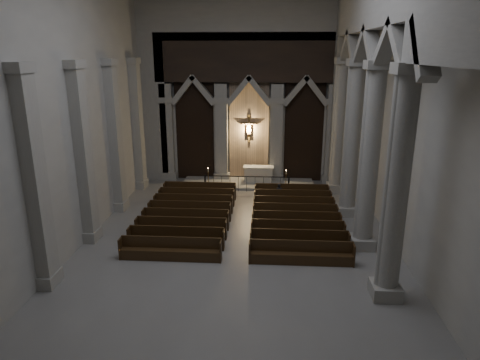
% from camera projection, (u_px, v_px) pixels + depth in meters
% --- Properties ---
extents(room, '(24.00, 24.10, 12.00)m').
position_uv_depth(room, '(235.00, 72.00, 15.73)').
color(room, gray).
rests_on(room, ground).
extents(sanctuary_wall, '(14.00, 0.77, 12.00)m').
position_uv_depth(sanctuary_wall, '(249.00, 80.00, 27.04)').
color(sanctuary_wall, '#A4A299').
rests_on(sanctuary_wall, ground).
extents(right_arcade, '(1.00, 24.00, 12.00)m').
position_uv_depth(right_arcade, '(379.00, 65.00, 16.58)').
color(right_arcade, '#A4A299').
rests_on(right_arcade, ground).
extents(left_pilasters, '(0.60, 13.00, 8.03)m').
position_uv_depth(left_pilasters, '(101.00, 148.00, 20.56)').
color(left_pilasters, '#A4A299').
rests_on(left_pilasters, ground).
extents(sanctuary_step, '(8.50, 2.60, 0.15)m').
position_uv_depth(sanctuary_step, '(248.00, 183.00, 28.02)').
color(sanctuary_step, '#A4A299').
rests_on(sanctuary_step, ground).
extents(altar, '(1.99, 0.80, 1.01)m').
position_uv_depth(altar, '(258.00, 174.00, 28.07)').
color(altar, beige).
rests_on(altar, sanctuary_step).
extents(altar_rail, '(5.26, 0.09, 1.03)m').
position_uv_depth(altar_rail, '(247.00, 181.00, 26.38)').
color(altar_rail, black).
rests_on(altar_rail, ground).
extents(candle_stand_left, '(0.25, 0.25, 1.50)m').
position_uv_depth(candle_stand_left, '(208.00, 185.00, 26.55)').
color(candle_stand_left, '#A57C32').
rests_on(candle_stand_left, ground).
extents(candle_stand_right, '(0.25, 0.25, 1.48)m').
position_uv_depth(candle_stand_right, '(286.00, 187.00, 26.17)').
color(candle_stand_right, '#A57C32').
rests_on(candle_stand_right, ground).
extents(pews, '(9.67, 8.29, 0.95)m').
position_uv_depth(pews, '(241.00, 219.00, 21.39)').
color(pews, black).
rests_on(pews, ground).
extents(worshipper, '(0.44, 0.31, 1.15)m').
position_uv_depth(worshipper, '(279.00, 193.00, 24.43)').
color(worshipper, black).
rests_on(worshipper, ground).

